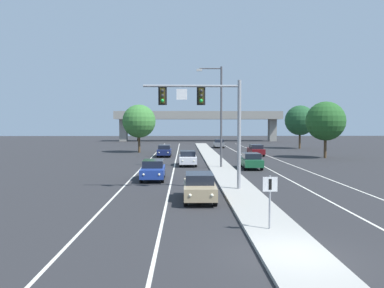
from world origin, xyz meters
name	(u,v)px	position (x,y,z in m)	size (l,w,h in m)	color
ground_plane	(295,257)	(0.00, 0.00, 0.00)	(260.00, 260.00, 0.00)	#28282B
median_island	(230,179)	(0.00, 18.00, 0.07)	(2.40, 110.00, 0.15)	#9E9B93
lane_stripe_oncoming_center	(174,169)	(-4.70, 25.00, 0.00)	(0.14, 100.00, 0.01)	silver
lane_stripe_receding_center	(269,169)	(4.70, 25.00, 0.00)	(0.14, 100.00, 0.01)	silver
edge_stripe_left	(140,170)	(-8.00, 25.00, 0.00)	(0.14, 100.00, 0.01)	silver
edge_stripe_right	(303,169)	(8.00, 25.00, 0.00)	(0.14, 100.00, 0.01)	silver
overhead_signal_mast	(209,111)	(-2.07, 12.86, 5.30)	(6.45, 0.44, 7.20)	gray
median_sign_post	(270,194)	(-0.19, 2.97, 1.59)	(0.60, 0.10, 2.20)	gray
street_lamp_median	(219,111)	(-0.19, 25.93, 5.79)	(2.58, 0.28, 10.00)	#4C4C51
car_oncoming_tan	(199,186)	(-2.81, 9.67, 0.82)	(1.83, 4.47, 1.58)	tan
car_oncoming_blue	(153,170)	(-6.16, 18.03, 0.82)	(1.89, 4.50, 1.58)	navy
car_oncoming_white	(188,158)	(-3.29, 28.52, 0.82)	(1.85, 4.48, 1.58)	silver
car_oncoming_navy	(164,151)	(-6.37, 39.96, 0.82)	(1.82, 4.47, 1.58)	#141E4C
car_receding_green	(251,160)	(2.97, 25.51, 0.82)	(1.85, 4.48, 1.58)	#195633
car_receding_darkred	(256,150)	(6.36, 40.99, 0.82)	(1.84, 4.48, 1.58)	#5B0F14
car_receding_grey	(219,143)	(2.84, 59.32, 0.82)	(1.92, 4.51, 1.58)	slate
overpass_bridge	(198,119)	(0.00, 86.80, 5.78)	(42.40, 6.40, 7.65)	gray
tree_far_left_a	(139,121)	(-10.66, 47.54, 4.87)	(5.15, 5.15, 7.45)	#4C3823
tree_far_right_b	(326,121)	(14.74, 37.25, 4.81)	(5.09, 5.09, 7.37)	#4C3823
tree_far_right_c	(300,120)	(17.19, 56.46, 5.08)	(5.37, 5.37, 7.78)	#4C3823
tree_far_left_c	(138,125)	(-15.86, 89.38, 4.27)	(4.52, 4.52, 6.55)	#4C3823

